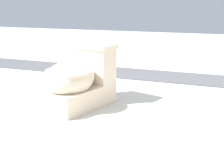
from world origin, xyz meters
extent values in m
plane|color=#B7B2A8|center=(0.00, 0.00, 0.00)|extent=(14.00, 14.00, 0.00)
cube|color=#4C4C51|center=(-1.36, 0.50, 0.01)|extent=(0.56, 8.00, 0.01)
cube|color=beige|center=(-0.04, 0.09, 0.09)|extent=(0.67, 0.50, 0.17)
ellipsoid|color=beige|center=(0.05, 0.06, 0.26)|extent=(0.52, 0.47, 0.28)
cylinder|color=beige|center=(0.05, 0.06, 0.32)|extent=(0.49, 0.49, 0.03)
cube|color=beige|center=(-0.24, 0.15, 0.32)|extent=(0.27, 0.38, 0.30)
cube|color=beige|center=(-0.24, 0.15, 0.49)|extent=(0.30, 0.41, 0.04)
cylinder|color=silver|center=(-0.22, 0.23, 0.51)|extent=(0.02, 0.02, 0.01)
camera|label=1|loc=(2.20, 1.26, 0.85)|focal=50.00mm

